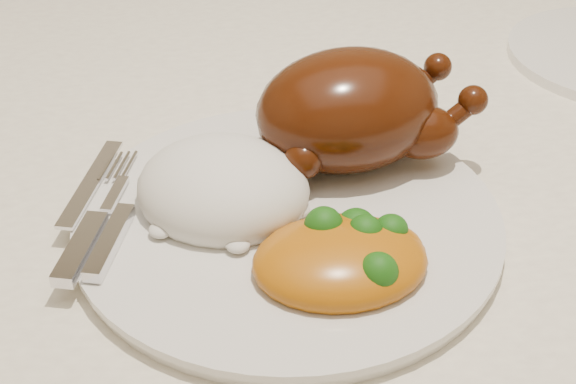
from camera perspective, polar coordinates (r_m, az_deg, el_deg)
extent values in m
cube|color=brown|center=(0.74, 9.41, 2.88)|extent=(1.60, 0.90, 0.04)
cube|color=white|center=(0.73, 9.59, 4.47)|extent=(1.72, 1.02, 0.01)
cube|color=white|center=(1.21, 3.00, 13.38)|extent=(1.72, 0.01, 0.18)
cylinder|color=silver|center=(0.59, 0.00, -2.11)|extent=(0.40, 0.40, 0.01)
ellipsoid|color=#3F1506|center=(0.62, 4.27, 5.84)|extent=(0.16, 0.14, 0.09)
ellipsoid|color=#3F1506|center=(0.61, 3.46, 7.28)|extent=(0.08, 0.06, 0.04)
ellipsoid|color=#3F1506|center=(0.63, 9.56, 4.21)|extent=(0.06, 0.04, 0.04)
sphere|color=#3F1506|center=(0.64, 13.02, 6.38)|extent=(0.02, 0.02, 0.02)
ellipsoid|color=#3F1506|center=(0.67, 7.34, 6.73)|extent=(0.06, 0.04, 0.04)
sphere|color=#3F1506|center=(0.68, 10.60, 8.74)|extent=(0.02, 0.02, 0.02)
sphere|color=#3F1506|center=(0.59, 1.12, 2.35)|extent=(0.03, 0.03, 0.03)
sphere|color=#3F1506|center=(0.65, -0.86, 5.48)|extent=(0.03, 0.03, 0.03)
ellipsoid|color=white|center=(0.59, -4.63, 0.19)|extent=(0.16, 0.16, 0.07)
ellipsoid|color=#C1610C|center=(0.53, 3.73, -4.95)|extent=(0.12, 0.10, 0.04)
ellipsoid|color=#C1610C|center=(0.54, 6.83, -4.01)|extent=(0.05, 0.05, 0.03)
ellipsoid|color=#13420B|center=(0.54, 2.56, -2.49)|extent=(0.03, 0.03, 0.03)
ellipsoid|color=#13420B|center=(0.52, 2.25, -5.79)|extent=(0.02, 0.02, 0.02)
ellipsoid|color=#13420B|center=(0.54, 5.50, -2.89)|extent=(0.02, 0.02, 0.02)
ellipsoid|color=#13420B|center=(0.55, 4.86, -2.66)|extent=(0.03, 0.03, 0.03)
ellipsoid|color=#13420B|center=(0.54, 7.36, -2.62)|extent=(0.02, 0.02, 0.02)
ellipsoid|color=#13420B|center=(0.51, 6.44, -5.74)|extent=(0.03, 0.03, 0.03)
cube|color=silver|center=(0.63, -13.83, 0.67)|extent=(0.04, 0.12, 0.00)
cube|color=silver|center=(0.56, -14.53, -3.89)|extent=(0.03, 0.07, 0.01)
cube|color=silver|center=(0.56, -12.55, -3.46)|extent=(0.03, 0.08, 0.01)
cube|color=silver|center=(0.63, -12.10, 0.87)|extent=(0.03, 0.08, 0.00)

